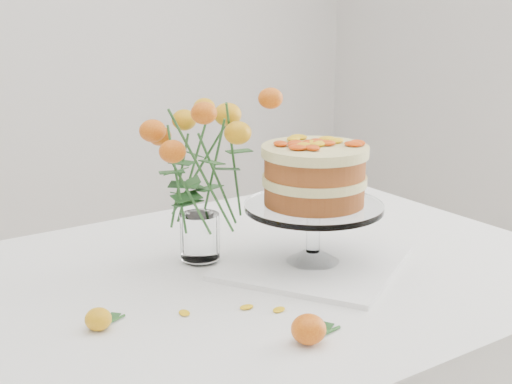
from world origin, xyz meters
TOP-DOWN VIEW (x-y plane):
  - table at (0.00, 0.00)m, footprint 1.43×0.93m
  - napkin at (0.20, -0.05)m, footprint 0.44×0.44m
  - cake_stand at (0.20, -0.05)m, footprint 0.27×0.27m
  - rose_vase at (0.03, 0.10)m, footprint 0.29×0.29m
  - loose_rose_near at (-0.26, -0.07)m, footprint 0.08×0.04m
  - loose_rose_far at (-0.01, -0.30)m, footprint 0.10×0.06m
  - stray_petal_a at (-0.12, -0.10)m, footprint 0.03×0.02m
  - stray_petal_b at (-0.02, -0.14)m, footprint 0.03×0.02m
  - stray_petal_c at (0.02, -0.18)m, footprint 0.03×0.02m
  - stray_petal_d at (-0.26, -0.05)m, footprint 0.03×0.02m

SIDE VIEW (x-z plane):
  - table at x=0.00m, z-range 0.30..1.05m
  - stray_petal_a at x=-0.12m, z-range 0.76..0.76m
  - stray_petal_b at x=-0.02m, z-range 0.76..0.76m
  - stray_petal_c at x=0.02m, z-range 0.76..0.76m
  - stray_petal_d at x=-0.26m, z-range 0.76..0.76m
  - napkin at x=0.20m, z-range 0.76..0.77m
  - loose_rose_near at x=-0.26m, z-range 0.76..0.79m
  - loose_rose_far at x=-0.01m, z-range 0.76..0.80m
  - cake_stand at x=0.20m, z-range 0.81..1.05m
  - rose_vase at x=0.03m, z-range 0.79..1.19m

